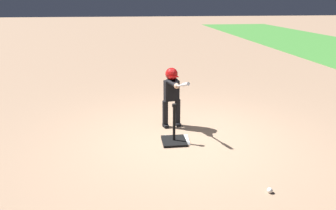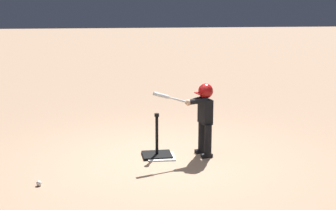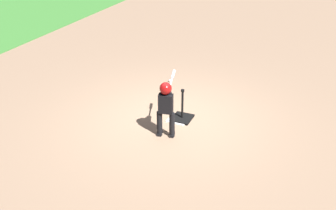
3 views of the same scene
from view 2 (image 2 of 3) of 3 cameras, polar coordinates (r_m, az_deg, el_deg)
name	(u,v)px [view 2 (image 2 of 3)]	position (r m, az deg, el deg)	size (l,w,h in m)	color
ground_plane	(165,160)	(7.58, -0.42, -6.76)	(90.00, 90.00, 0.00)	#93755B
home_plate	(161,157)	(7.73, -0.85, -6.30)	(0.44, 0.44, 0.02)	white
batting_tee	(157,151)	(7.75, -1.36, -5.62)	(0.48, 0.43, 0.73)	black
batter_child	(203,110)	(7.64, 4.34, -0.65)	(1.01, 0.40, 1.21)	black
baseball	(39,183)	(6.79, -15.47, -9.18)	(0.07, 0.07, 0.07)	white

